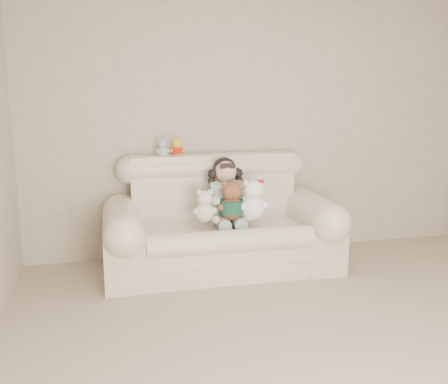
# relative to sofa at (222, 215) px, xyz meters

# --- Properties ---
(floor) EXTENTS (5.00, 5.00, 0.00)m
(floor) POSITION_rel_sofa_xyz_m (0.45, -2.00, -0.52)
(floor) COLOR #7E6D59
(floor) RESTS_ON ground
(wall_back) EXTENTS (4.50, 0.00, 4.50)m
(wall_back) POSITION_rel_sofa_xyz_m (0.45, 0.50, 0.78)
(wall_back) COLOR tan
(wall_back) RESTS_ON ground
(sofa) EXTENTS (2.10, 0.95, 1.03)m
(sofa) POSITION_rel_sofa_xyz_m (0.00, 0.00, 0.00)
(sofa) COLOR #FDE7CC
(sofa) RESTS_ON floor
(seated_child) EXTENTS (0.41, 0.48, 0.62)m
(seated_child) POSITION_rel_sofa_xyz_m (0.06, 0.08, 0.21)
(seated_child) COLOR #347260
(seated_child) RESTS_ON sofa
(brown_teddy) EXTENTS (0.31, 0.26, 0.42)m
(brown_teddy) POSITION_rel_sofa_xyz_m (0.06, -0.12, 0.19)
(brown_teddy) COLOR brown
(brown_teddy) RESTS_ON sofa
(white_cat) EXTENTS (0.28, 0.22, 0.43)m
(white_cat) POSITION_rel_sofa_xyz_m (0.25, -0.14, 0.20)
(white_cat) COLOR white
(white_cat) RESTS_ON sofa
(cream_teddy) EXTENTS (0.22, 0.18, 0.34)m
(cream_teddy) POSITION_rel_sofa_xyz_m (-0.18, -0.13, 0.15)
(cream_teddy) COLOR silver
(cream_teddy) RESTS_ON sofa
(yellow_mini_bear) EXTENTS (0.15, 0.13, 0.21)m
(yellow_mini_bear) POSITION_rel_sofa_xyz_m (-0.34, 0.37, 0.60)
(yellow_mini_bear) COLOR yellow
(yellow_mini_bear) RESTS_ON sofa
(grey_mini_plush) EXTENTS (0.16, 0.14, 0.21)m
(grey_mini_plush) POSITION_rel_sofa_xyz_m (-0.48, 0.35, 0.60)
(grey_mini_plush) COLOR #AFAFB6
(grey_mini_plush) RESTS_ON sofa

